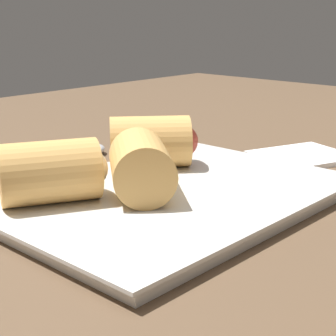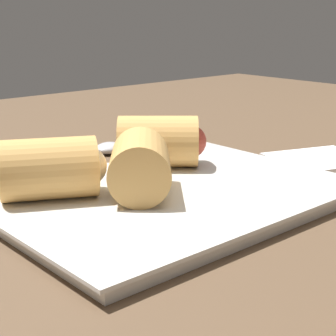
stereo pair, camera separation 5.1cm
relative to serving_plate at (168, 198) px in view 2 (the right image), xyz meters
The scene contains 7 objects.
table_surface 2.30cm from the serving_plate, 108.91° to the right, with size 180.00×140.00×2.00cm.
serving_plate is the anchor object (origin of this frame).
roll_front_left 4.36cm from the serving_plate, 27.50° to the right, with size 9.59×9.99×5.47cm.
roll_front_right 9.20cm from the serving_plate, 127.84° to the right, with size 9.94×9.69×5.47cm.
roll_back_left 10.84cm from the serving_plate, 30.10° to the right, with size 10.01×8.77×5.47cm.
spoon 20.33cm from the serving_plate, 107.34° to the right, with size 18.22×9.46×1.40cm.
napkin 24.00cm from the serving_plate, behind, with size 13.62×12.63×0.60cm.
Camera 2 is at (33.56, 38.74, 19.80)cm, focal length 60.00 mm.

